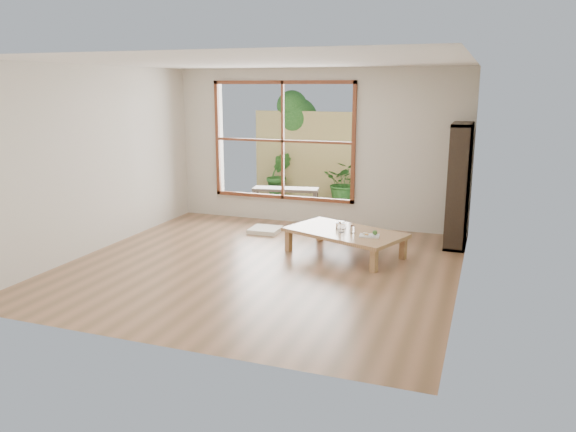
# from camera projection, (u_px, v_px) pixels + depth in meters

# --- Properties ---
(ground) EXTENTS (5.00, 5.00, 0.00)m
(ground) POSITION_uv_depth(u_px,v_px,m) (262.00, 265.00, 7.43)
(ground) COLOR #9F714F
(ground) RESTS_ON ground
(low_table) EXTENTS (1.81, 1.41, 0.35)m
(low_table) POSITION_uv_depth(u_px,v_px,m) (345.00, 234.00, 7.81)
(low_table) COLOR tan
(low_table) RESTS_ON ground
(floor_cushion) EXTENTS (0.48, 0.48, 0.07)m
(floor_cushion) POSITION_uv_depth(u_px,v_px,m) (265.00, 230.00, 9.10)
(floor_cushion) COLOR white
(floor_cushion) RESTS_ON ground
(bookshelf) EXTENTS (0.29, 0.81, 1.80)m
(bookshelf) POSITION_uv_depth(u_px,v_px,m) (459.00, 185.00, 8.17)
(bookshelf) COLOR #2D2219
(bookshelf) RESTS_ON ground
(glass_tall) EXTENTS (0.08, 0.08, 0.16)m
(glass_tall) POSITION_uv_depth(u_px,v_px,m) (341.00, 227.00, 7.72)
(glass_tall) COLOR silver
(glass_tall) RESTS_ON low_table
(glass_mid) EXTENTS (0.07, 0.07, 0.10)m
(glass_mid) POSITION_uv_depth(u_px,v_px,m) (353.00, 229.00, 7.68)
(glass_mid) COLOR silver
(glass_mid) RESTS_ON low_table
(glass_short) EXTENTS (0.06, 0.06, 0.08)m
(glass_short) POSITION_uv_depth(u_px,v_px,m) (344.00, 226.00, 7.90)
(glass_short) COLOR silver
(glass_short) RESTS_ON low_table
(glass_small) EXTENTS (0.07, 0.07, 0.09)m
(glass_small) POSITION_uv_depth(u_px,v_px,m) (338.00, 226.00, 7.89)
(glass_small) COLOR silver
(glass_small) RESTS_ON low_table
(food_tray) EXTENTS (0.29, 0.22, 0.08)m
(food_tray) POSITION_uv_depth(u_px,v_px,m) (370.00, 235.00, 7.51)
(food_tray) COLOR white
(food_tray) RESTS_ON low_table
(deck) EXTENTS (2.80, 2.00, 0.05)m
(deck) POSITION_uv_depth(u_px,v_px,m) (304.00, 208.00, 10.88)
(deck) COLOR #342C26
(deck) RESTS_ON ground
(garden_bench) EXTENTS (1.28, 0.58, 0.39)m
(garden_bench) POSITION_uv_depth(u_px,v_px,m) (286.00, 191.00, 10.67)
(garden_bench) COLOR #2D2219
(garden_bench) RESTS_ON deck
(bamboo_fence) EXTENTS (2.80, 0.06, 1.80)m
(bamboo_fence) POSITION_uv_depth(u_px,v_px,m) (319.00, 156.00, 11.59)
(bamboo_fence) COLOR tan
(bamboo_fence) RESTS_ON ground
(shrub_right) EXTENTS (0.76, 0.66, 0.84)m
(shrub_right) POSITION_uv_depth(u_px,v_px,m) (344.00, 182.00, 11.10)
(shrub_right) COLOR #366C27
(shrub_right) RESTS_ON deck
(shrub_left) EXTENTS (0.63, 0.57, 0.94)m
(shrub_left) POSITION_uv_depth(u_px,v_px,m) (279.00, 175.00, 11.72)
(shrub_left) COLOR #366C27
(shrub_left) RESTS_ON deck
(garden_tree) EXTENTS (1.04, 0.85, 2.22)m
(garden_tree) POSITION_uv_depth(u_px,v_px,m) (293.00, 119.00, 11.93)
(garden_tree) COLOR #4C3D2D
(garden_tree) RESTS_ON ground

